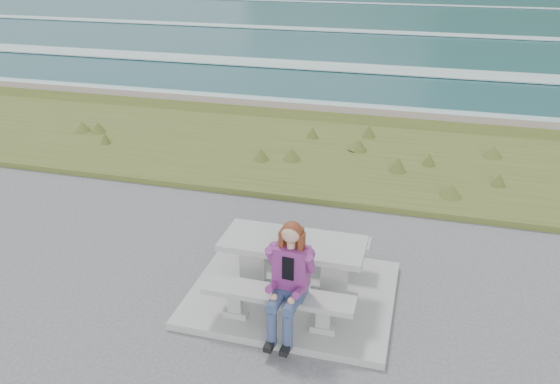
# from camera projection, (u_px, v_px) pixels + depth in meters

# --- Properties ---
(concrete_slab) EXTENTS (2.60, 2.10, 0.10)m
(concrete_slab) POSITION_uv_depth(u_px,v_px,m) (293.00, 294.00, 7.15)
(concrete_slab) COLOR #9A9A95
(concrete_slab) RESTS_ON ground
(picnic_table) EXTENTS (1.80, 0.75, 0.75)m
(picnic_table) POSITION_uv_depth(u_px,v_px,m) (293.00, 252.00, 6.88)
(picnic_table) COLOR #9A9A95
(picnic_table) RESTS_ON concrete_slab
(bench_landward) EXTENTS (1.80, 0.35, 0.45)m
(bench_landward) POSITION_uv_depth(u_px,v_px,m) (278.00, 300.00, 6.36)
(bench_landward) COLOR #9A9A95
(bench_landward) RESTS_ON concrete_slab
(bench_seaward) EXTENTS (1.80, 0.35, 0.45)m
(bench_seaward) POSITION_uv_depth(u_px,v_px,m) (305.00, 241.00, 7.59)
(bench_seaward) COLOR #9A9A95
(bench_seaward) RESTS_ON concrete_slab
(grass_verge) EXTENTS (160.00, 4.50, 0.22)m
(grass_verge) POSITION_uv_depth(u_px,v_px,m) (350.00, 160.00, 11.53)
(grass_verge) COLOR #445821
(grass_verge) RESTS_ON ground
(shore_drop) EXTENTS (160.00, 0.80, 2.20)m
(shore_drop) POSITION_uv_depth(u_px,v_px,m) (367.00, 120.00, 14.07)
(shore_drop) COLOR #6D6652
(shore_drop) RESTS_ON ground
(ocean) EXTENTS (1600.00, 1600.00, 0.09)m
(ocean) POSITION_uv_depth(u_px,v_px,m) (404.00, 58.00, 29.82)
(ocean) COLOR #1F5258
(ocean) RESTS_ON ground
(seated_woman) EXTENTS (0.43, 0.70, 1.39)m
(seated_woman) POSITION_uv_depth(u_px,v_px,m) (287.00, 297.00, 6.15)
(seated_woman) COLOR navy
(seated_woman) RESTS_ON concrete_slab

